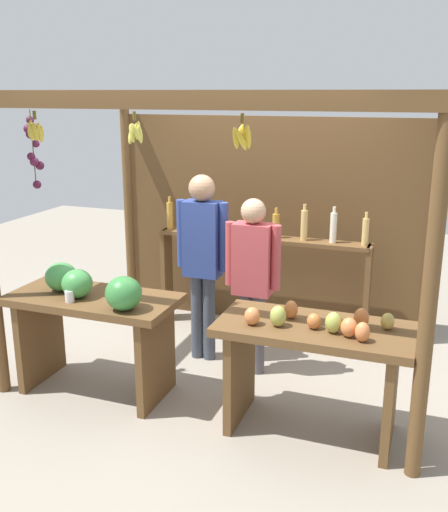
% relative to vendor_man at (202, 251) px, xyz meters
% --- Properties ---
extents(ground_plane, '(12.00, 12.00, 0.00)m').
position_rel_vendor_man_xyz_m(ground_plane, '(0.30, -0.05, -1.03)').
color(ground_plane, gray).
rests_on(ground_plane, ground).
extents(market_stall, '(3.34, 2.30, 2.39)m').
position_rel_vendor_man_xyz_m(market_stall, '(0.29, 0.46, 0.37)').
color(market_stall, brown).
rests_on(market_stall, ground).
extents(fruit_counter_left, '(1.35, 0.69, 1.07)m').
position_rel_vendor_man_xyz_m(fruit_counter_left, '(-0.58, -0.89, -0.33)').
color(fruit_counter_left, brown).
rests_on(fruit_counter_left, ground).
extents(fruit_counter_right, '(1.35, 0.64, 0.97)m').
position_rel_vendor_man_xyz_m(fruit_counter_right, '(1.19, -0.87, -0.41)').
color(fruit_counter_right, brown).
rests_on(fruit_counter_right, ground).
extents(bottle_shelf_unit, '(2.15, 0.22, 1.35)m').
position_rel_vendor_man_xyz_m(bottle_shelf_unit, '(0.31, 0.77, -0.21)').
color(bottle_shelf_unit, brown).
rests_on(bottle_shelf_unit, ground).
extents(vendor_man, '(0.48, 0.23, 1.70)m').
position_rel_vendor_man_xyz_m(vendor_man, '(0.00, 0.00, 0.00)').
color(vendor_man, '#404856').
rests_on(vendor_man, ground).
extents(vendor_woman, '(0.48, 0.21, 1.54)m').
position_rel_vendor_man_xyz_m(vendor_woman, '(0.50, -0.12, -0.11)').
color(vendor_woman, '#534E57').
rests_on(vendor_woman, ground).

